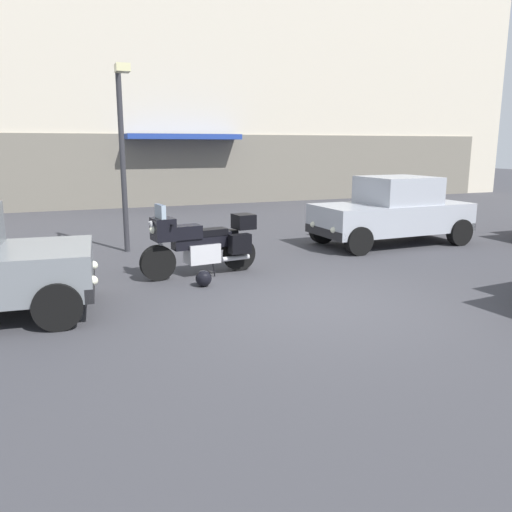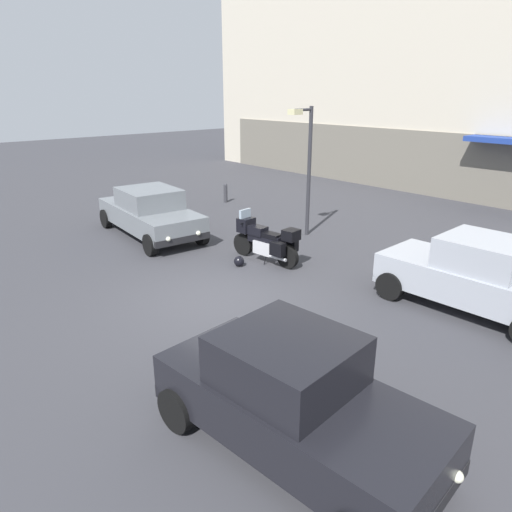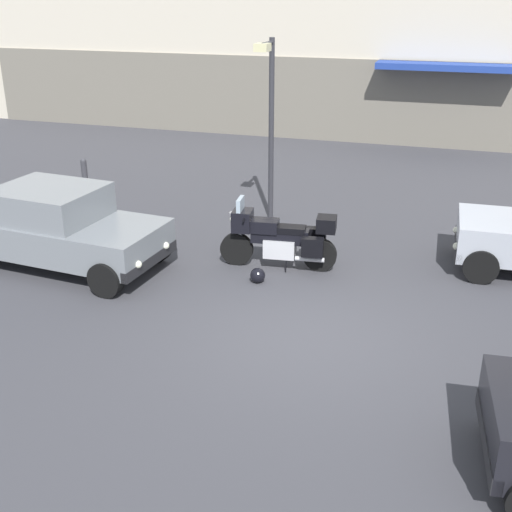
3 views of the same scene
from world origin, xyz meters
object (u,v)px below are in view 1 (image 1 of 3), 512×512
helmet (204,278)px  streetlamp_curbside (122,139)px  motorcycle (202,242)px  car_wagon_end (393,211)px

helmet → streetlamp_curbside: size_ratio=0.07×
helmet → motorcycle: bearing=75.2°
streetlamp_curbside → helmet: bearing=-76.8°
helmet → streetlamp_curbside: bearing=103.2°
car_wagon_end → streetlamp_curbside: (-6.14, 1.33, 1.71)m
car_wagon_end → motorcycle: bearing=12.1°
motorcycle → car_wagon_end: 5.30m
streetlamp_curbside → car_wagon_end: bearing=-12.2°
streetlamp_curbside → motorcycle: bearing=-68.9°
motorcycle → streetlamp_curbside: streetlamp_curbside is taller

